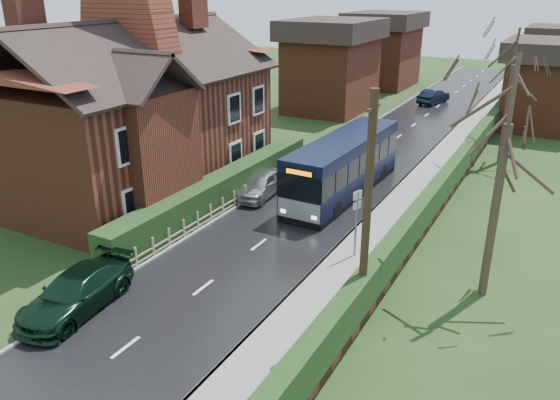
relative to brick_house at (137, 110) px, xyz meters
The scene contains 18 objects.
ground 10.87m from the brick_house, 28.67° to the right, with size 140.00×140.00×0.00m, color #2C471E.
road 11.07m from the brick_house, 30.89° to the left, with size 6.00×100.00×0.02m, color black.
pavement 14.64m from the brick_house, 21.92° to the left, with size 2.50×100.00×0.14m, color slate.
kerb_right 13.59m from the brick_house, 23.91° to the left, with size 0.12×100.00×0.14m, color gray.
kerb_left 8.85m from the brick_house, 42.59° to the left, with size 0.12×100.00×0.10m, color gray.
front_hedge 6.02m from the brick_house, ahead, with size 1.20×16.00×1.60m, color black.
picket_fence 6.83m from the brick_house, ahead, with size 0.10×16.00×0.90m, color gray, non-canonical shape.
right_wall_hedge 15.80m from the brick_house, 19.77° to the left, with size 0.60×50.00×1.80m.
brick_house is the anchor object (origin of this frame).
bus 10.96m from the brick_house, 25.68° to the left, with size 2.56×10.02×3.02m.
car_silver 7.35m from the brick_house, 20.65° to the left, with size 1.57×3.90×1.33m, color silver.
car_green 12.10m from the brick_house, 59.55° to the right, with size 1.87×4.60×1.33m, color black.
car_distant 31.55m from the brick_house, 75.19° to the left, with size 1.41×4.04×1.33m, color black.
bus_stop_sign 13.12m from the brick_house, ahead, with size 0.22×0.43×2.93m.
telegraph_pole 15.78m from the brick_house, 22.87° to the right, with size 0.26×0.98×7.63m.
tree_right_near 18.03m from the brick_house, ahead, with size 4.09×4.09×8.84m.
tree_right_far 21.54m from the brick_house, 41.56° to the left, with size 4.39×4.39×8.48m.
tree_house_side 6.75m from the brick_house, 109.09° to the left, with size 4.85×4.85×11.03m.
Camera 1 is at (10.66, -15.87, 10.29)m, focal length 35.00 mm.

